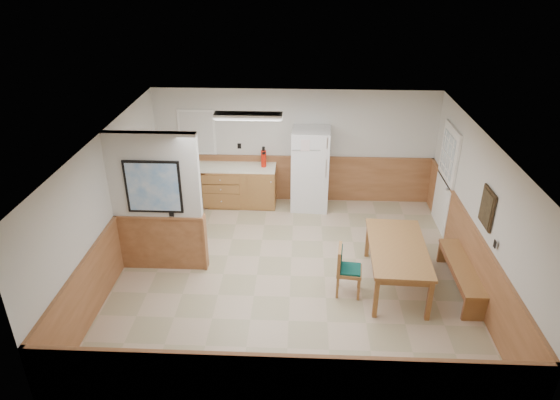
{
  "coord_description": "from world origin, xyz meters",
  "views": [
    {
      "loc": [
        0.13,
        -7.11,
        5.04
      ],
      "look_at": [
        -0.2,
        0.4,
        1.26
      ],
      "focal_mm": 32.0,
      "sensor_mm": 36.0,
      "label": 1
    }
  ],
  "objects_px": {
    "refrigerator": "(310,169)",
    "dining_bench": "(462,271)",
    "soap_bottle": "(197,162)",
    "fire_extinguisher": "(264,158)",
    "dining_table": "(398,251)",
    "dining_chair": "(344,267)"
  },
  "relations": [
    {
      "from": "refrigerator",
      "to": "fire_extinguisher",
      "type": "xyz_separation_m",
      "value": [
        -1.0,
        0.07,
        0.21
      ]
    },
    {
      "from": "dining_bench",
      "to": "dining_chair",
      "type": "xyz_separation_m",
      "value": [
        -1.93,
        -0.18,
        0.15
      ]
    },
    {
      "from": "dining_table",
      "to": "fire_extinguisher",
      "type": "height_order",
      "value": "fire_extinguisher"
    },
    {
      "from": "refrigerator",
      "to": "dining_table",
      "type": "distance_m",
      "value": 3.14
    },
    {
      "from": "refrigerator",
      "to": "soap_bottle",
      "type": "relative_size",
      "value": 8.99
    },
    {
      "from": "dining_bench",
      "to": "dining_chair",
      "type": "bearing_deg",
      "value": -174.32
    },
    {
      "from": "dining_table",
      "to": "dining_bench",
      "type": "relative_size",
      "value": 1.1
    },
    {
      "from": "refrigerator",
      "to": "soap_bottle",
      "type": "distance_m",
      "value": 2.42
    },
    {
      "from": "refrigerator",
      "to": "fire_extinguisher",
      "type": "bearing_deg",
      "value": 179.2
    },
    {
      "from": "dining_table",
      "to": "dining_chair",
      "type": "height_order",
      "value": "dining_chair"
    },
    {
      "from": "dining_chair",
      "to": "fire_extinguisher",
      "type": "bearing_deg",
      "value": 122.56
    },
    {
      "from": "dining_chair",
      "to": "fire_extinguisher",
      "type": "height_order",
      "value": "fire_extinguisher"
    },
    {
      "from": "fire_extinguisher",
      "to": "soap_bottle",
      "type": "height_order",
      "value": "fire_extinguisher"
    },
    {
      "from": "dining_chair",
      "to": "soap_bottle",
      "type": "bearing_deg",
      "value": 140.46
    },
    {
      "from": "dining_bench",
      "to": "soap_bottle",
      "type": "relative_size",
      "value": 8.6
    },
    {
      "from": "dining_bench",
      "to": "fire_extinguisher",
      "type": "relative_size",
      "value": 3.78
    },
    {
      "from": "refrigerator",
      "to": "dining_bench",
      "type": "relative_size",
      "value": 1.05
    },
    {
      "from": "dining_bench",
      "to": "soap_bottle",
      "type": "xyz_separation_m",
      "value": [
        -4.88,
        2.86,
        0.65
      ]
    },
    {
      "from": "dining_bench",
      "to": "dining_chair",
      "type": "relative_size",
      "value": 1.99
    },
    {
      "from": "dining_table",
      "to": "fire_extinguisher",
      "type": "xyz_separation_m",
      "value": [
        -2.39,
        2.87,
        0.44
      ]
    },
    {
      "from": "dining_chair",
      "to": "soap_bottle",
      "type": "xyz_separation_m",
      "value": [
        -2.94,
        3.05,
        0.5
      ]
    },
    {
      "from": "fire_extinguisher",
      "to": "refrigerator",
      "type": "bearing_deg",
      "value": 4.8
    }
  ]
}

